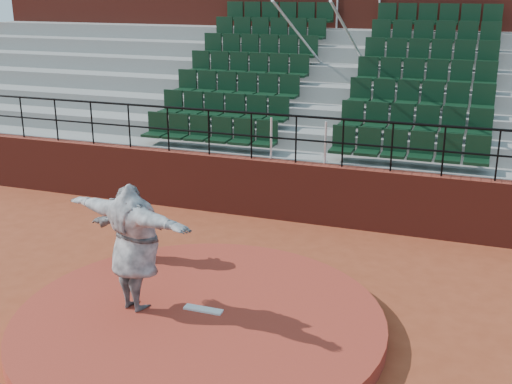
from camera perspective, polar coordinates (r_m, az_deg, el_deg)
ground at (r=9.81m, az=-5.04°, el=-12.11°), size 90.00×90.00×0.00m
pitchers_mound at (r=9.75m, az=-5.06°, el=-11.47°), size 5.50×5.50×0.25m
pitching_rubber at (r=9.80m, az=-4.71°, el=-10.36°), size 0.60×0.15×0.03m
boundary_wall at (r=13.86m, az=3.48°, el=0.05°), size 24.00×0.30×1.30m
wall_railing at (r=13.50m, az=3.59°, el=5.63°), size 24.04×0.05×1.03m
seating_deck at (r=17.08m, az=7.00°, el=6.13°), size 24.00×5.97×4.63m
press_box_facade at (r=20.65m, az=9.78°, el=13.96°), size 24.00×3.00×7.10m
pitcher at (r=9.61m, az=-10.79°, el=-4.83°), size 2.50×1.32×1.96m
fielder at (r=11.53m, az=-11.08°, el=-3.21°), size 1.56×0.79×1.61m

